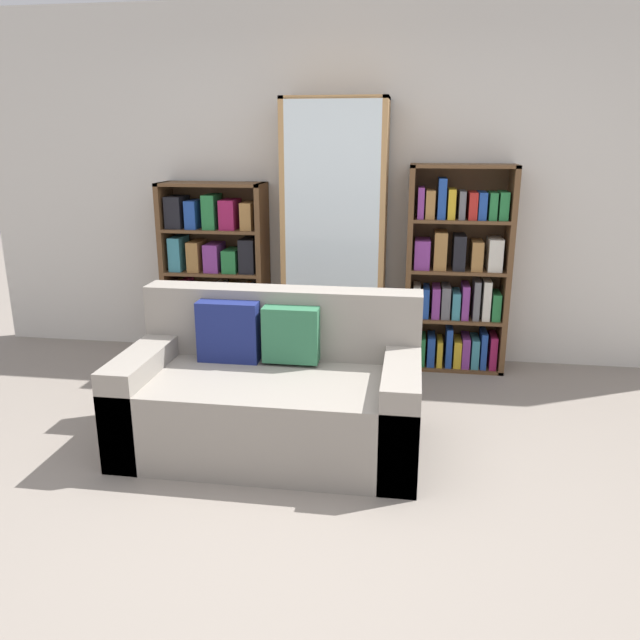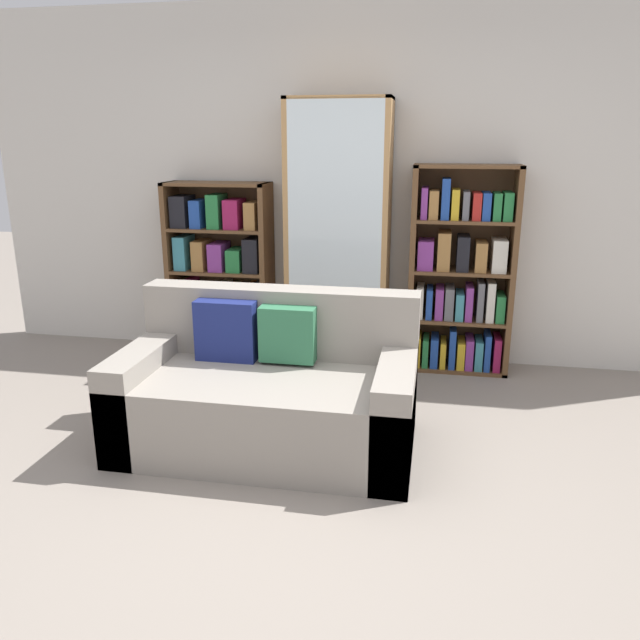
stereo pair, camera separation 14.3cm
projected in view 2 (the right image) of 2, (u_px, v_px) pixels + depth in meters
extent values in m
plane|color=gray|center=(293.00, 517.00, 2.95)|extent=(16.00, 16.00, 0.00)
cube|color=beige|center=(361.00, 188.00, 4.81)|extent=(6.12, 0.06, 2.70)
cube|color=gray|center=(267.00, 410.00, 3.56)|extent=(1.66, 0.88, 0.45)
cube|color=gray|center=(280.00, 321.00, 3.76)|extent=(1.66, 0.20, 0.41)
cube|color=gray|center=(147.00, 391.00, 3.68)|extent=(0.20, 0.88, 0.57)
cube|color=gray|center=(396.00, 411.00, 3.42)|extent=(0.20, 0.88, 0.57)
cube|color=navy|center=(226.00, 331.00, 3.67)|extent=(0.36, 0.12, 0.36)
cube|color=#2D6B47|center=(288.00, 334.00, 3.61)|extent=(0.32, 0.12, 0.32)
cube|color=brown|center=(175.00, 269.00, 5.06)|extent=(0.04, 0.32, 1.39)
cube|color=brown|center=(267.00, 273.00, 4.92)|extent=(0.04, 0.32, 1.39)
cube|color=brown|center=(216.00, 184.00, 4.80)|extent=(0.82, 0.32, 0.02)
cube|color=brown|center=(224.00, 351.00, 5.18)|extent=(0.82, 0.32, 0.02)
cube|color=brown|center=(227.00, 267.00, 5.14)|extent=(0.82, 0.01, 1.39)
cube|color=brown|center=(222.00, 311.00, 5.09)|extent=(0.74, 0.32, 0.02)
cube|color=brown|center=(220.00, 271.00, 4.99)|extent=(0.74, 0.32, 0.02)
cube|color=brown|center=(218.00, 229.00, 4.90)|extent=(0.74, 0.32, 0.02)
cube|color=#237038|center=(188.00, 334.00, 5.19)|extent=(0.07, 0.24, 0.26)
cube|color=#7A3384|center=(200.00, 336.00, 5.18)|extent=(0.08, 0.24, 0.22)
cube|color=orange|center=(212.00, 339.00, 5.16)|extent=(0.09, 0.24, 0.19)
cube|color=#1E4293|center=(223.00, 340.00, 5.15)|extent=(0.08, 0.24, 0.18)
cube|color=beige|center=(235.00, 338.00, 5.12)|extent=(0.07, 0.24, 0.22)
cube|color=gold|center=(247.00, 339.00, 5.10)|extent=(0.06, 0.24, 0.22)
cube|color=#AD231E|center=(259.00, 340.00, 5.09)|extent=(0.08, 0.24, 0.22)
cube|color=olive|center=(184.00, 294.00, 5.10)|extent=(0.06, 0.24, 0.24)
cube|color=#8E1947|center=(192.00, 293.00, 5.08)|extent=(0.05, 0.24, 0.26)
cube|color=#7A3384|center=(200.00, 298.00, 5.08)|extent=(0.04, 0.24, 0.18)
cube|color=#237038|center=(208.00, 298.00, 5.06)|extent=(0.06, 0.24, 0.20)
cube|color=#5B5B60|center=(217.00, 298.00, 5.05)|extent=(0.05, 0.24, 0.20)
cube|color=beige|center=(225.00, 296.00, 5.03)|extent=(0.06, 0.24, 0.24)
cube|color=gold|center=(234.00, 298.00, 5.02)|extent=(0.06, 0.24, 0.22)
cube|color=#237038|center=(242.00, 300.00, 5.02)|extent=(0.06, 0.24, 0.18)
cube|color=orange|center=(251.00, 298.00, 5.00)|extent=(0.05, 0.24, 0.23)
cube|color=#5B5B60|center=(260.00, 297.00, 4.98)|extent=(0.04, 0.24, 0.26)
cube|color=teal|center=(184.00, 252.00, 4.99)|extent=(0.10, 0.24, 0.26)
cube|color=olive|center=(202.00, 255.00, 4.97)|extent=(0.10, 0.24, 0.23)
cube|color=#7A3384|center=(219.00, 256.00, 4.95)|extent=(0.12, 0.24, 0.22)
cube|color=#237038|center=(237.00, 259.00, 4.93)|extent=(0.11, 0.24, 0.18)
cube|color=black|center=(254.00, 255.00, 4.89)|extent=(0.12, 0.24, 0.26)
cube|color=black|center=(183.00, 211.00, 4.90)|extent=(0.13, 0.24, 0.24)
cube|color=#1E4293|center=(200.00, 213.00, 4.88)|extent=(0.09, 0.24, 0.21)
cube|color=#237038|center=(217.00, 211.00, 4.85)|extent=(0.10, 0.24, 0.26)
cube|color=#8E1947|center=(235.00, 214.00, 4.83)|extent=(0.12, 0.24, 0.22)
cube|color=olive|center=(253.00, 215.00, 4.80)|extent=(0.09, 0.24, 0.21)
cube|color=#AD7F4C|center=(291.00, 235.00, 4.78)|extent=(0.04, 0.36, 2.00)
cube|color=#AD7F4C|center=(386.00, 238.00, 4.65)|extent=(0.04, 0.36, 2.00)
cube|color=#AD7F4C|center=(339.00, 98.00, 4.44)|extent=(0.77, 0.36, 0.02)
cube|color=#AD7F4C|center=(337.00, 360.00, 5.00)|extent=(0.77, 0.36, 0.02)
cube|color=#AD7F4C|center=(342.00, 233.00, 4.88)|extent=(0.77, 0.01, 2.00)
cube|color=silver|center=(334.00, 240.00, 4.55)|extent=(0.69, 0.01, 1.98)
cube|color=#AD7F4C|center=(338.00, 311.00, 4.88)|extent=(0.69, 0.32, 0.02)
cube|color=#AD7F4C|center=(338.00, 262.00, 4.77)|extent=(0.69, 0.32, 0.02)
cube|color=#AD7F4C|center=(338.00, 210.00, 4.66)|extent=(0.69, 0.32, 0.02)
cube|color=#AD7F4C|center=(339.00, 157.00, 4.55)|extent=(0.69, 0.32, 0.02)
cylinder|color=silver|center=(306.00, 351.00, 5.04)|extent=(0.01, 0.01, 0.08)
cone|color=silver|center=(306.00, 341.00, 5.01)|extent=(0.09, 0.09, 0.09)
cylinder|color=silver|center=(321.00, 352.00, 5.01)|extent=(0.01, 0.01, 0.08)
cone|color=silver|center=(321.00, 342.00, 4.98)|extent=(0.09, 0.09, 0.09)
cylinder|color=silver|center=(337.00, 354.00, 4.98)|extent=(0.01, 0.01, 0.08)
cone|color=silver|center=(337.00, 344.00, 4.95)|extent=(0.09, 0.09, 0.09)
cylinder|color=silver|center=(353.00, 355.00, 4.95)|extent=(0.01, 0.01, 0.08)
cone|color=silver|center=(353.00, 345.00, 4.93)|extent=(0.09, 0.09, 0.09)
cylinder|color=silver|center=(369.00, 356.00, 4.93)|extent=(0.01, 0.01, 0.08)
cone|color=silver|center=(370.00, 346.00, 4.90)|extent=(0.09, 0.09, 0.09)
cylinder|color=silver|center=(305.00, 304.00, 4.92)|extent=(0.01, 0.01, 0.07)
cone|color=silver|center=(305.00, 294.00, 4.89)|extent=(0.09, 0.09, 0.09)
cylinder|color=silver|center=(321.00, 305.00, 4.88)|extent=(0.01, 0.01, 0.07)
cone|color=silver|center=(321.00, 295.00, 4.86)|extent=(0.09, 0.09, 0.09)
cylinder|color=silver|center=(337.00, 306.00, 4.86)|extent=(0.01, 0.01, 0.07)
cone|color=silver|center=(337.00, 296.00, 4.83)|extent=(0.09, 0.09, 0.09)
cylinder|color=silver|center=(354.00, 306.00, 4.86)|extent=(0.01, 0.01, 0.07)
cone|color=silver|center=(354.00, 296.00, 4.84)|extent=(0.09, 0.09, 0.09)
cylinder|color=silver|center=(371.00, 307.00, 4.83)|extent=(0.01, 0.01, 0.07)
cone|color=silver|center=(371.00, 297.00, 4.80)|extent=(0.09, 0.09, 0.09)
cylinder|color=silver|center=(307.00, 254.00, 4.81)|extent=(0.01, 0.01, 0.08)
cone|color=silver|center=(307.00, 243.00, 4.78)|extent=(0.09, 0.09, 0.09)
cylinder|color=silver|center=(327.00, 255.00, 4.76)|extent=(0.01, 0.01, 0.08)
cone|color=silver|center=(327.00, 245.00, 4.74)|extent=(0.09, 0.09, 0.09)
cylinder|color=silver|center=(348.00, 256.00, 4.74)|extent=(0.01, 0.01, 0.08)
cone|color=silver|center=(349.00, 245.00, 4.71)|extent=(0.09, 0.09, 0.09)
cylinder|color=silver|center=(370.00, 257.00, 4.70)|extent=(0.01, 0.01, 0.08)
cone|color=silver|center=(370.00, 246.00, 4.68)|extent=(0.09, 0.09, 0.09)
cylinder|color=silver|center=(303.00, 204.00, 4.71)|extent=(0.01, 0.01, 0.07)
cone|color=silver|center=(303.00, 194.00, 4.69)|extent=(0.08, 0.08, 0.08)
cylinder|color=silver|center=(318.00, 204.00, 4.69)|extent=(0.01, 0.01, 0.07)
cone|color=silver|center=(318.00, 194.00, 4.67)|extent=(0.08, 0.08, 0.08)
cylinder|color=silver|center=(331.00, 204.00, 4.66)|extent=(0.01, 0.01, 0.07)
cone|color=silver|center=(331.00, 194.00, 4.64)|extent=(0.08, 0.08, 0.08)
cylinder|color=silver|center=(346.00, 205.00, 4.64)|extent=(0.01, 0.01, 0.07)
cone|color=silver|center=(346.00, 195.00, 4.62)|extent=(0.08, 0.08, 0.08)
cylinder|color=silver|center=(360.00, 205.00, 4.63)|extent=(0.01, 0.01, 0.07)
cone|color=silver|center=(360.00, 195.00, 4.61)|extent=(0.08, 0.08, 0.08)
cylinder|color=silver|center=(375.00, 205.00, 4.62)|extent=(0.01, 0.01, 0.07)
cone|color=silver|center=(375.00, 195.00, 4.60)|extent=(0.08, 0.08, 0.08)
cylinder|color=silver|center=(304.00, 148.00, 4.60)|extent=(0.01, 0.01, 0.09)
cone|color=silver|center=(304.00, 134.00, 4.57)|extent=(0.09, 0.09, 0.11)
cylinder|color=silver|center=(322.00, 148.00, 4.57)|extent=(0.01, 0.01, 0.09)
cone|color=silver|center=(322.00, 134.00, 4.54)|extent=(0.09, 0.09, 0.11)
cylinder|color=silver|center=(339.00, 148.00, 4.53)|extent=(0.01, 0.01, 0.09)
cone|color=silver|center=(339.00, 134.00, 4.50)|extent=(0.09, 0.09, 0.11)
cylinder|color=silver|center=(357.00, 149.00, 4.51)|extent=(0.01, 0.01, 0.09)
cone|color=silver|center=(357.00, 134.00, 4.48)|extent=(0.09, 0.09, 0.11)
cylinder|color=silver|center=(374.00, 149.00, 4.48)|extent=(0.01, 0.01, 0.09)
cone|color=silver|center=(375.00, 134.00, 4.45)|extent=(0.09, 0.09, 0.11)
cube|color=brown|center=(412.00, 269.00, 4.70)|extent=(0.04, 0.32, 1.54)
cube|color=brown|center=(511.00, 273.00, 4.57)|extent=(0.04, 0.32, 1.54)
cube|color=brown|center=(468.00, 166.00, 4.42)|extent=(0.76, 0.32, 0.02)
cube|color=brown|center=(455.00, 366.00, 4.85)|extent=(0.76, 0.32, 0.02)
cube|color=brown|center=(461.00, 267.00, 4.78)|extent=(0.76, 0.01, 1.54)
cube|color=brown|center=(458.00, 319.00, 4.74)|extent=(0.68, 0.32, 0.02)
cube|color=brown|center=(461.00, 271.00, 4.64)|extent=(0.68, 0.32, 0.02)
cube|color=brown|center=(464.00, 220.00, 4.53)|extent=(0.68, 0.32, 0.02)
cube|color=gold|center=(418.00, 349.00, 4.86)|extent=(0.05, 0.24, 0.23)
cube|color=#237038|center=(426.00, 350.00, 4.85)|extent=(0.04, 0.24, 0.22)
cube|color=#1E4293|center=(434.00, 350.00, 4.83)|extent=(0.06, 0.24, 0.23)
cube|color=gold|center=(443.00, 352.00, 4.83)|extent=(0.04, 0.24, 0.20)
cube|color=#1E4293|center=(452.00, 346.00, 4.80)|extent=(0.05, 0.24, 0.30)
cube|color=gold|center=(460.00, 353.00, 4.80)|extent=(0.06, 0.24, 0.21)
cube|color=#7A3384|center=(469.00, 352.00, 4.79)|extent=(0.06, 0.24, 0.23)
cube|color=teal|center=(478.00, 353.00, 4.78)|extent=(0.06, 0.24, 0.23)
cube|color=#1E4293|center=(487.00, 350.00, 4.76)|extent=(0.04, 0.24, 0.28)
cube|color=#8E1947|center=(496.00, 352.00, 4.75)|extent=(0.05, 0.24, 0.25)
cube|color=beige|center=(420.00, 301.00, 4.75)|extent=(0.05, 0.24, 0.24)
cube|color=#1E4293|center=(429.00, 302.00, 4.74)|extent=(0.04, 0.24, 0.23)
cube|color=#7A3384|center=(439.00, 302.00, 4.72)|extent=(0.06, 0.24, 0.23)
cube|color=#5B5B60|center=(449.00, 302.00, 4.71)|extent=(0.06, 0.24, 0.24)
cube|color=teal|center=(459.00, 305.00, 4.70)|extent=(0.06, 0.24, 0.20)
cube|color=#7A3384|center=(469.00, 302.00, 4.68)|extent=(0.05, 0.24, 0.26)
cube|color=#5B5B60|center=(480.00, 300.00, 4.66)|extent=(0.05, 0.24, 0.29)
cube|color=beige|center=(490.00, 300.00, 4.65)|extent=(0.06, 0.24, 0.30)
cube|color=#237038|center=(499.00, 307.00, 4.65)|extent=(0.06, 0.24, 0.20)
cube|color=#7A3384|center=(426.00, 254.00, 4.64)|extent=(0.11, 0.24, 0.21)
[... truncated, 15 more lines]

